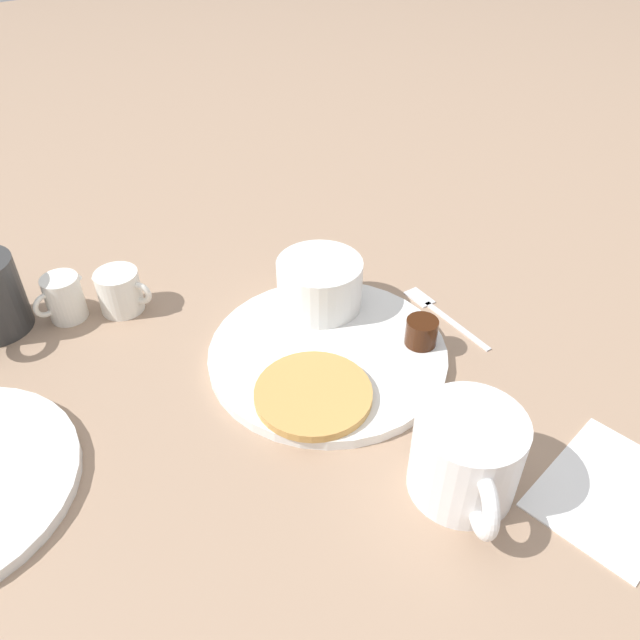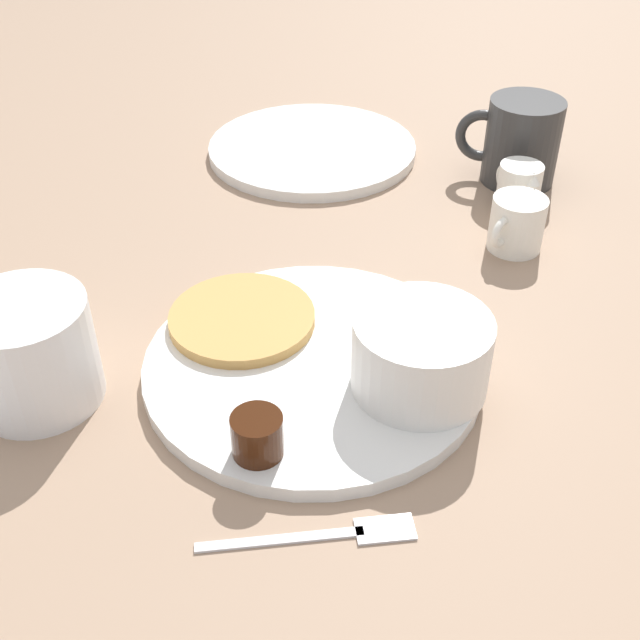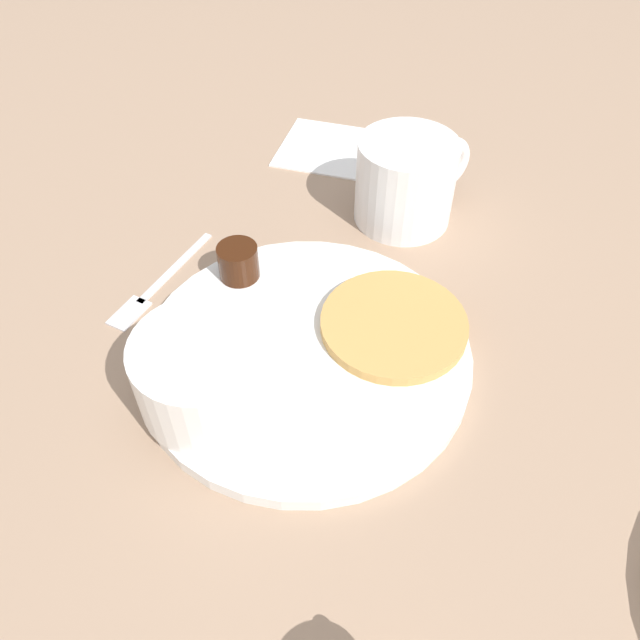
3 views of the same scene
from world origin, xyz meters
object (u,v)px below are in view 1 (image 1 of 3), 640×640
creamer_pitcher_near (120,291)px  fork (437,310)px  plate (328,353)px  creamer_pitcher_far (64,298)px  coffee_mug (467,457)px  bowl (320,282)px

creamer_pitcher_near → fork: 0.38m
creamer_pitcher_near → fork: size_ratio=0.44×
plate → fork: 0.16m
plate → creamer_pitcher_far: bearing=-46.1°
coffee_mug → creamer_pitcher_far: 0.49m
fork → bowl: bearing=-33.1°
creamer_pitcher_near → creamer_pitcher_far: size_ratio=0.95×
creamer_pitcher_far → fork: creamer_pitcher_far is taller
fork → coffee_mug: bearing=53.2°
bowl → creamer_pitcher_far: (0.26, -0.15, -0.01)m
coffee_mug → creamer_pitcher_near: bearing=-68.5°
creamer_pitcher_near → creamer_pitcher_far: bearing=-18.2°
coffee_mug → fork: (-0.15, -0.20, -0.04)m
plate → creamer_pitcher_far: 0.32m
bowl → coffee_mug: (0.03, 0.28, -0.00)m
coffee_mug → fork: size_ratio=0.87×
bowl → coffee_mug: size_ratio=0.84×
bowl → fork: (-0.12, 0.08, -0.04)m
bowl → creamer_pitcher_far: bearing=-30.9°
bowl → creamer_pitcher_near: bowl is taller
coffee_mug → creamer_pitcher_near: 0.44m
plate → creamer_pitcher_near: size_ratio=4.32×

